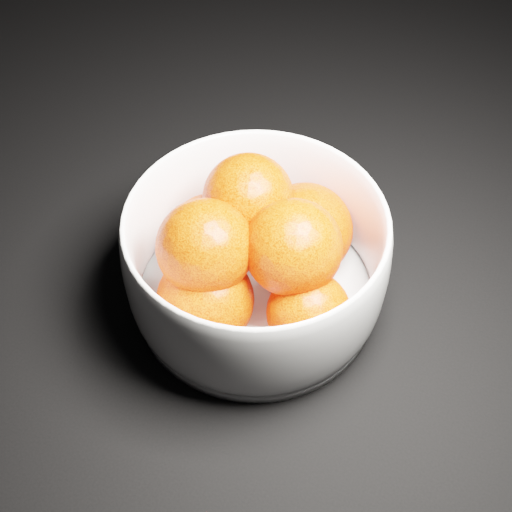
% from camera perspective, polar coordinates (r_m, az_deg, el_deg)
% --- Properties ---
extents(bowl, '(0.23, 0.23, 0.11)m').
position_cam_1_polar(bowl, '(0.61, -0.00, -0.33)').
color(bowl, white).
rests_on(bowl, ground).
extents(orange_pile, '(0.18, 0.19, 0.13)m').
position_cam_1_polar(orange_pile, '(0.60, -0.03, 0.49)').
color(orange_pile, red).
rests_on(orange_pile, bowl).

